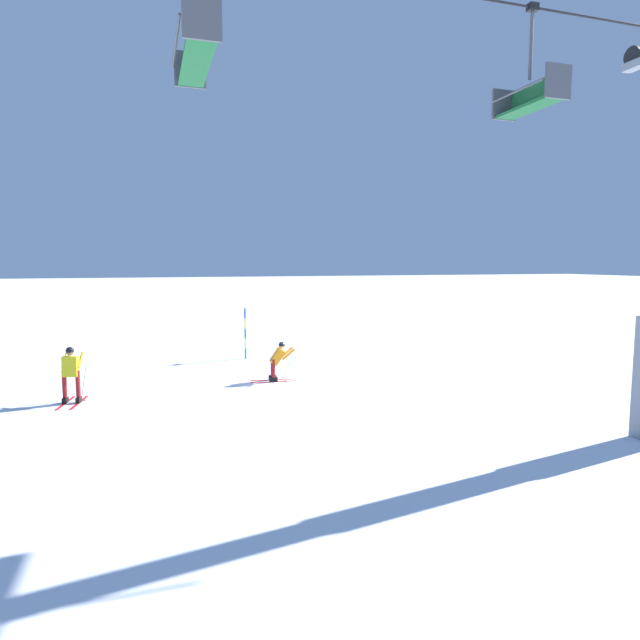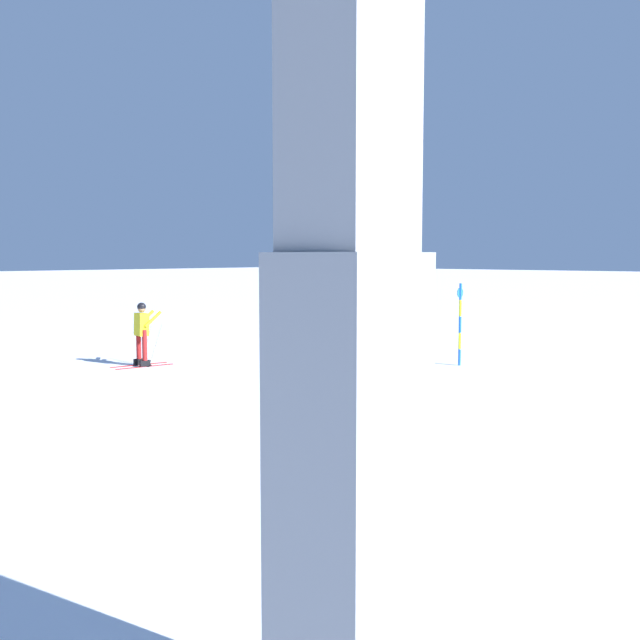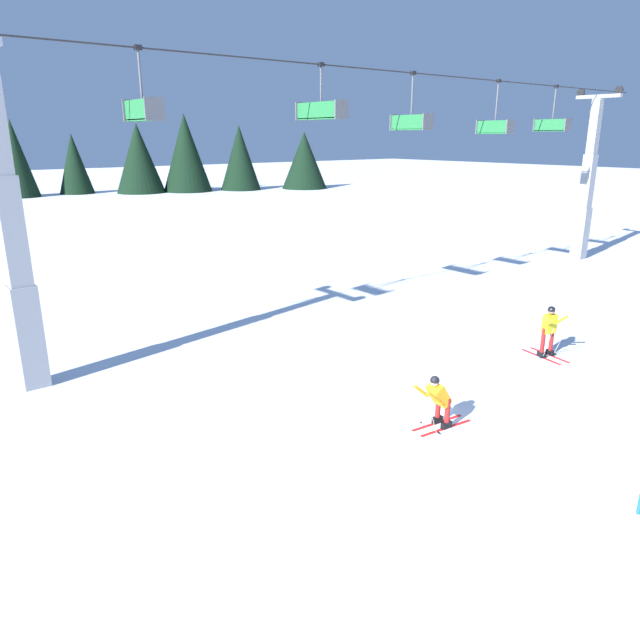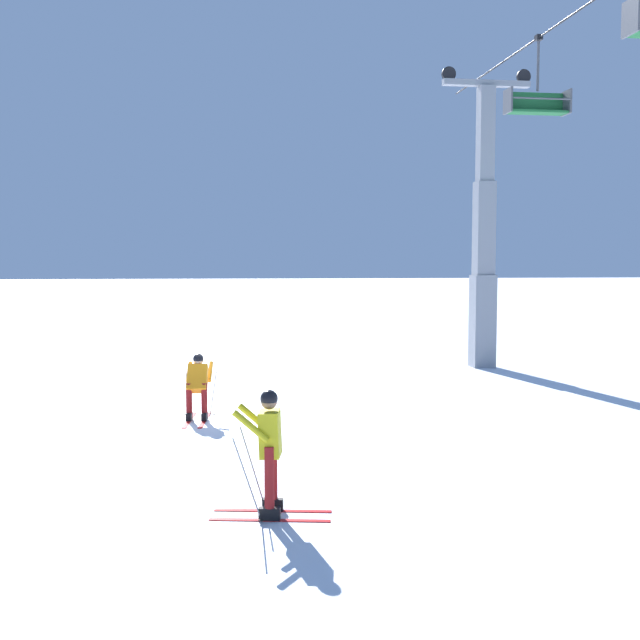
{
  "view_description": "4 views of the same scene",
  "coord_description": "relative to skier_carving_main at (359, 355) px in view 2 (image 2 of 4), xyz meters",
  "views": [
    {
      "loc": [
        5.1,
        18.07,
        4.2
      ],
      "look_at": [
        0.01,
        2.17,
        2.38
      ],
      "focal_mm": 30.16,
      "sensor_mm": 36.0,
      "label": 1
    },
    {
      "loc": [
        -8.73,
        11.73,
        2.91
      ],
      "look_at": [
        0.3,
        1.7,
        1.7
      ],
      "focal_mm": 40.16,
      "sensor_mm": 36.0,
      "label": 2
    },
    {
      "loc": [
        -9.48,
        -8.59,
        6.82
      ],
      "look_at": [
        0.12,
        3.54,
        1.99
      ],
      "focal_mm": 33.1,
      "sensor_mm": 36.0,
      "label": 3
    },
    {
      "loc": [
        17.44,
        0.15,
        3.38
      ],
      "look_at": [
        0.09,
        2.58,
        2.04
      ],
      "focal_mm": 43.6,
      "sensor_mm": 36.0,
      "label": 4
    }
  ],
  "objects": [
    {
      "name": "skier_carving_main",
      "position": [
        0.0,
        0.0,
        0.0
      ],
      "size": [
        1.65,
        0.75,
        1.52
      ],
      "color": "red",
      "rests_on": "ground_plane"
    },
    {
      "name": "lift_tower_near",
      "position": [
        -7.03,
        8.85,
        3.16
      ],
      "size": [
        0.69,
        2.86,
        9.35
      ],
      "color": "gray",
      "rests_on": "ground_plane"
    },
    {
      "name": "skier_distant_uphill",
      "position": [
        6.54,
        1.05,
        0.19
      ],
      "size": [
        0.8,
        1.65,
        1.72
      ],
      "color": "red",
      "rests_on": "ground_plane"
    },
    {
      "name": "ground_plane",
      "position": [
        -0.84,
        0.16,
        -0.79
      ],
      "size": [
        260.0,
        260.0,
        0.0
      ],
      "primitive_type": "plane",
      "color": "white"
    },
    {
      "name": "trail_marker_pole",
      "position": [
        0.33,
        -4.68,
        0.39
      ],
      "size": [
        0.07,
        0.28,
        2.19
      ],
      "color": "blue",
      "rests_on": "ground_plane"
    }
  ]
}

